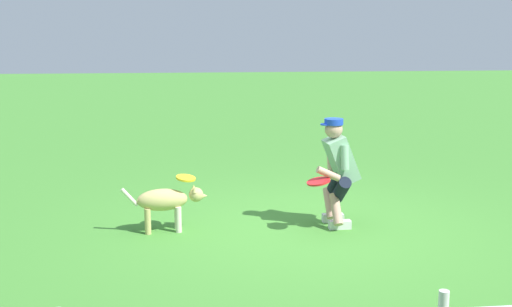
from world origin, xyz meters
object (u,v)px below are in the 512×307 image
frisbee_flying (186,178)px  dog (167,201)px  frisbee_held (319,181)px  person (338,169)px

frisbee_flying → dog: bearing=3.4°
frisbee_flying → frisbee_held: size_ratio=0.84×
person → dog: (2.02, -0.01, -0.34)m
person → frisbee_flying: person is taller
frisbee_flying → frisbee_held: frisbee_held is taller
person → dog: bearing=-3.9°
person → frisbee_held: (0.29, 0.26, -0.09)m
dog → frisbee_held: size_ratio=3.66×
person → frisbee_flying: 1.80m
dog → frisbee_flying: (-0.22, -0.01, 0.27)m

